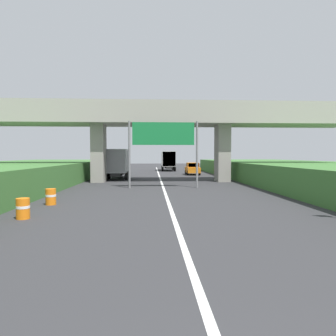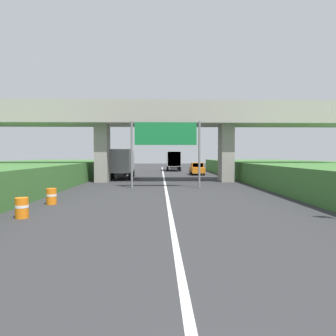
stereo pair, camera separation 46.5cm
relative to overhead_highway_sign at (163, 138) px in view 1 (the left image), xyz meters
name	(u,v)px [view 1 (the left image)]	position (x,y,z in m)	size (l,w,h in m)	color
lane_centre_stripe	(163,188)	(0.00, 0.15, -4.18)	(0.20, 88.25, 0.01)	white
overpass_bridge	(161,123)	(0.00, 6.18, 1.99)	(40.00, 4.80, 8.13)	#9E998E
overhead_highway_sign	(163,138)	(0.00, 0.00, 0.00)	(5.88, 0.18, 5.63)	slate
truck_yellow	(168,160)	(1.93, 28.80, -2.25)	(2.44, 7.30, 3.44)	black
truck_silver	(119,162)	(-4.90, 10.50, -2.25)	(2.44, 7.30, 3.44)	black
car_orange	(192,169)	(4.78, 17.12, -3.33)	(1.86, 4.10, 1.72)	orange
construction_barrel_1	(23,208)	(-6.55, -12.04, -3.73)	(0.57, 0.57, 0.90)	orange
construction_barrel_2	(51,197)	(-6.59, -8.33, -3.73)	(0.57, 0.57, 0.90)	orange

